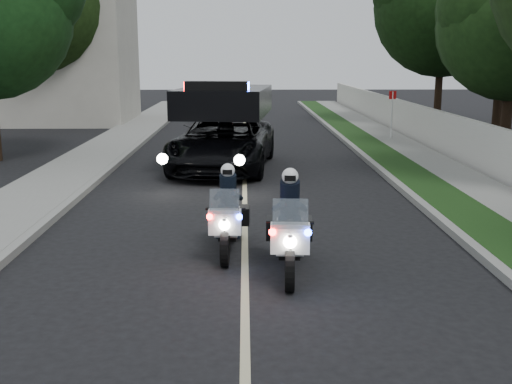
# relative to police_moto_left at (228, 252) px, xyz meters

# --- Properties ---
(ground) EXTENTS (120.00, 120.00, 0.00)m
(ground) POSITION_rel_police_moto_left_xyz_m (0.30, -3.10, 0.00)
(ground) COLOR black
(ground) RESTS_ON ground
(curb_right) EXTENTS (0.20, 60.00, 0.15)m
(curb_right) POSITION_rel_police_moto_left_xyz_m (4.40, 6.90, 0.07)
(curb_right) COLOR gray
(curb_right) RESTS_ON ground
(grass_verge) EXTENTS (1.20, 60.00, 0.16)m
(grass_verge) POSITION_rel_police_moto_left_xyz_m (5.10, 6.90, 0.08)
(grass_verge) COLOR #193814
(grass_verge) RESTS_ON ground
(sidewalk_right) EXTENTS (1.40, 60.00, 0.16)m
(sidewalk_right) POSITION_rel_police_moto_left_xyz_m (6.40, 6.90, 0.08)
(sidewalk_right) COLOR gray
(sidewalk_right) RESTS_ON ground
(property_wall) EXTENTS (0.22, 60.00, 1.50)m
(property_wall) POSITION_rel_police_moto_left_xyz_m (7.40, 6.90, 0.75)
(property_wall) COLOR beige
(property_wall) RESTS_ON ground
(curb_left) EXTENTS (0.20, 60.00, 0.15)m
(curb_left) POSITION_rel_police_moto_left_xyz_m (-3.80, 6.90, 0.07)
(curb_left) COLOR gray
(curb_left) RESTS_ON ground
(sidewalk_left) EXTENTS (2.00, 60.00, 0.16)m
(sidewalk_left) POSITION_rel_police_moto_left_xyz_m (-4.90, 6.90, 0.08)
(sidewalk_left) COLOR gray
(sidewalk_left) RESTS_ON ground
(building_far) EXTENTS (8.00, 6.00, 7.00)m
(building_far) POSITION_rel_police_moto_left_xyz_m (-9.70, 22.90, 3.50)
(building_far) COLOR #A8A396
(building_far) RESTS_ON ground
(lane_marking) EXTENTS (0.12, 50.00, 0.01)m
(lane_marking) POSITION_rel_police_moto_left_xyz_m (0.30, 6.90, 0.00)
(lane_marking) COLOR #BFB78C
(lane_marking) RESTS_ON ground
(police_moto_left) EXTENTS (0.72, 1.90, 1.59)m
(police_moto_left) POSITION_rel_police_moto_left_xyz_m (0.00, 0.00, 0.00)
(police_moto_left) COLOR silver
(police_moto_left) RESTS_ON ground
(police_moto_right) EXTENTS (0.82, 2.04, 1.70)m
(police_moto_right) POSITION_rel_police_moto_left_xyz_m (1.02, -1.10, 0.00)
(police_moto_right) COLOR silver
(police_moto_right) RESTS_ON ground
(police_suv) EXTENTS (3.48, 6.33, 2.94)m
(police_suv) POSITION_rel_police_moto_left_xyz_m (-0.36, 8.51, 0.00)
(police_suv) COLOR black
(police_suv) RESTS_ON ground
(bicycle) EXTENTS (0.77, 1.82, 0.93)m
(bicycle) POSITION_rel_police_moto_left_xyz_m (-2.09, 22.00, 0.00)
(bicycle) COLOR black
(bicycle) RESTS_ON ground
(cyclist) EXTENTS (0.59, 0.43, 1.54)m
(cyclist) POSITION_rel_police_moto_left_xyz_m (-2.09, 22.00, 0.00)
(cyclist) COLOR black
(cyclist) RESTS_ON ground
(sign_post) EXTENTS (0.42, 0.42, 2.14)m
(sign_post) POSITION_rel_police_moto_left_xyz_m (6.30, 14.74, 0.00)
(sign_post) COLOR #A60B25
(sign_post) RESTS_ON ground
(tree_right_c) EXTENTS (6.64, 6.64, 8.82)m
(tree_right_c) POSITION_rel_police_moto_left_xyz_m (10.60, 14.73, 0.00)
(tree_right_c) COLOR black
(tree_right_c) RESTS_ON ground
(tree_right_d) EXTENTS (5.24, 5.24, 8.71)m
(tree_right_d) POSITION_rel_police_moto_left_xyz_m (9.61, 11.40, 0.00)
(tree_right_d) COLOR #1C3C14
(tree_right_d) RESTS_ON ground
(tree_right_e) EXTENTS (8.71, 8.71, 11.20)m
(tree_right_e) POSITION_rel_police_moto_left_xyz_m (9.95, 20.63, 0.00)
(tree_right_e) COLOR black
(tree_right_e) RESTS_ON ground
(tree_left_far) EXTENTS (7.76, 7.76, 11.18)m
(tree_left_far) POSITION_rel_police_moto_left_xyz_m (-9.49, 21.18, 0.00)
(tree_left_far) COLOR black
(tree_left_far) RESTS_ON ground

